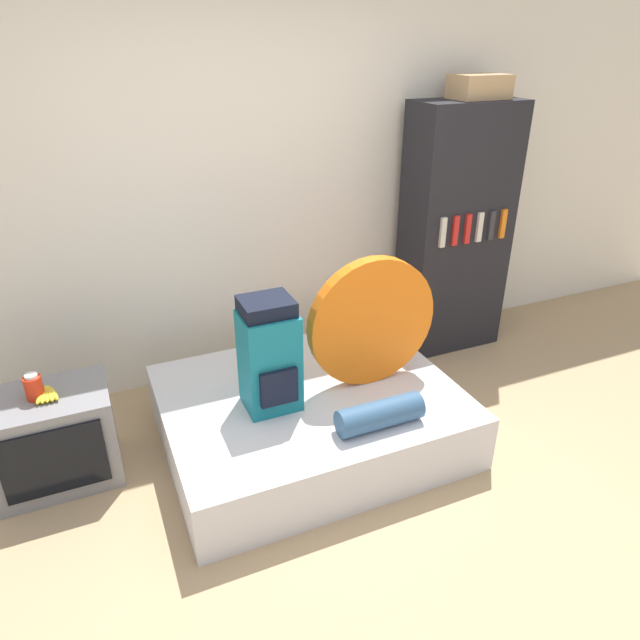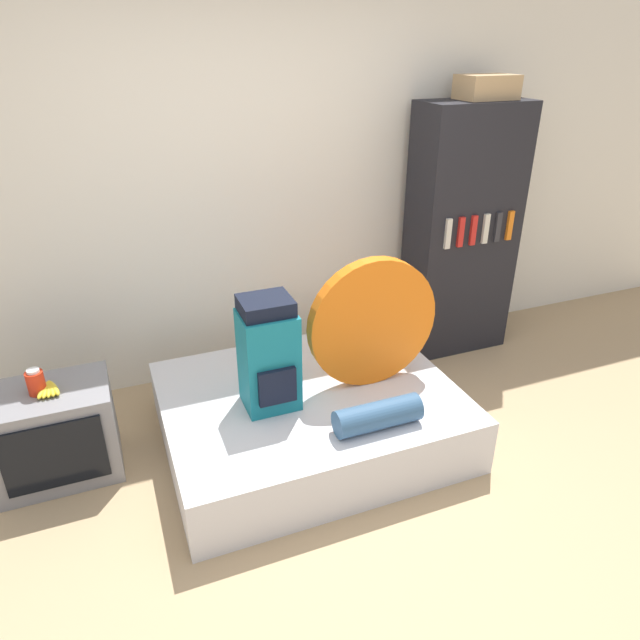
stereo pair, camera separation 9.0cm
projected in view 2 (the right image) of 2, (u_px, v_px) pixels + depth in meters
ground_plane at (378, 542)px, 2.75m from camera, size 16.00×16.00×0.00m
wall_back at (257, 187)px, 3.73m from camera, size 8.00×0.05×2.60m
bed at (310, 415)px, 3.39m from camera, size 1.67×1.33×0.34m
backpack at (269, 355)px, 3.06m from camera, size 0.29×0.29×0.64m
tent_bag at (372, 323)px, 3.24m from camera, size 0.78×0.08×0.78m
sleeping_roll at (378, 415)px, 2.97m from camera, size 0.47×0.15×0.15m
television at (56, 433)px, 3.09m from camera, size 0.62×0.46×0.53m
canister at (36, 382)px, 2.93m from camera, size 0.09×0.09×0.14m
banana_bunch at (49, 389)px, 2.96m from camera, size 0.13×0.17×0.04m
bookshelf at (462, 233)px, 4.13m from camera, size 0.76×0.40×1.81m
cardboard_box at (487, 87)px, 3.72m from camera, size 0.37×0.25×0.15m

